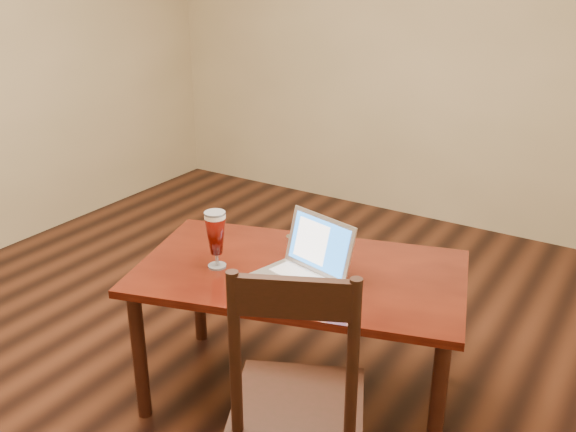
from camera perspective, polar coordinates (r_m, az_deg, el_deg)
The scene contains 4 objects.
ground at distance 3.40m, azimuth -5.69°, elevation -13.34°, with size 5.00×5.00×0.00m, color black.
room_shell at distance 2.78m, azimuth -7.12°, elevation 17.73°, with size 4.51×5.01×2.71m.
dining_table at distance 2.88m, azimuth 0.85°, elevation -6.02°, with size 1.61×1.18×0.94m.
dining_chair at distance 2.35m, azimuth 0.84°, elevation -16.30°, with size 0.60×0.59×1.09m.
Camera 1 is at (1.74, -2.15, 1.97)m, focal length 40.00 mm.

